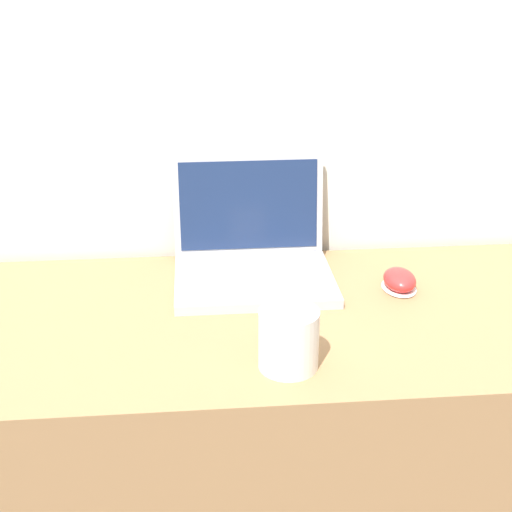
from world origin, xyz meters
The scene contains 5 objects.
wall_back centered at (0.00, 0.63, 1.25)m, with size 7.00×0.04×2.50m.
desk centered at (0.00, 0.29, 0.38)m, with size 1.48×0.59×0.76m.
laptop centered at (-0.03, 0.47, 0.81)m, with size 0.32×0.28×0.23m.
drink_cup centered at (0.00, 0.11, 0.81)m, with size 0.10×0.10×0.10m.
computer_mouse centered at (0.26, 0.38, 0.78)m, with size 0.07×0.09×0.04m.
Camera 1 is at (-0.14, -0.89, 1.40)m, focal length 50.00 mm.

